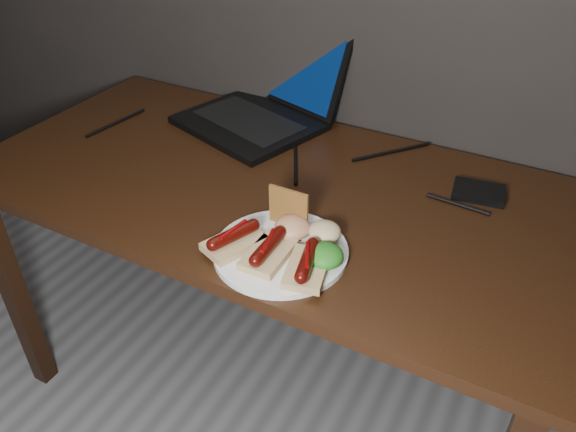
{
  "coord_description": "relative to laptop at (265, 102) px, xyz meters",
  "views": [
    {
      "loc": [
        0.56,
        0.43,
        1.44
      ],
      "look_at": [
        0.16,
        1.19,
        0.82
      ],
      "focal_mm": 35.0,
      "sensor_mm": 36.0,
      "label": 1
    }
  ],
  "objects": [
    {
      "name": "salad_greens",
      "position": [
        0.41,
        -0.49,
        -0.02
      ],
      "size": [
        0.07,
        0.07,
        0.04
      ],
      "primitive_type": "ellipsoid",
      "color": "#135410",
      "rests_on": "plate"
    },
    {
      "name": "crispbread",
      "position": [
        0.3,
        -0.42,
        0.0
      ],
      "size": [
        0.09,
        0.01,
        0.08
      ],
      "primitive_type": "cube",
      "color": "#A8662E",
      "rests_on": "plate"
    },
    {
      "name": "bread_sausage_right",
      "position": [
        0.4,
        -0.53,
        -0.02
      ],
      "size": [
        0.1,
        0.13,
        0.04
      ],
      "color": "#E1C284",
      "rests_on": "plate"
    },
    {
      "name": "bread_sausage_left",
      "position": [
        0.24,
        -0.53,
        -0.02
      ],
      "size": [
        0.11,
        0.13,
        0.04
      ],
      "color": "#E1C284",
      "rests_on": "plate"
    },
    {
      "name": "desk_cables",
      "position": [
        0.18,
        -0.14,
        -0.05
      ],
      "size": [
        1.01,
        0.39,
        0.01
      ],
      "color": "black",
      "rests_on": "desk"
    },
    {
      "name": "laptop",
      "position": [
        0.0,
        0.0,
        0.0
      ],
      "size": [
        0.44,
        0.46,
        0.25
      ],
      "color": "black",
      "rests_on": "desk"
    },
    {
      "name": "salsa_mound",
      "position": [
        0.32,
        -0.45,
        -0.02
      ],
      "size": [
        0.07,
        0.07,
        0.04
      ],
      "primitive_type": "ellipsoid",
      "color": "#A82810",
      "rests_on": "plate"
    },
    {
      "name": "bread_sausage_center",
      "position": [
        0.32,
        -0.53,
        -0.02
      ],
      "size": [
        0.07,
        0.12,
        0.04
      ],
      "color": "#E1C284",
      "rests_on": "plate"
    },
    {
      "name": "coleslaw_mound",
      "position": [
        0.38,
        -0.43,
        -0.02
      ],
      "size": [
        0.06,
        0.06,
        0.04
      ],
      "primitive_type": "ellipsoid",
      "color": "beige",
      "rests_on": "plate"
    },
    {
      "name": "hard_drive",
      "position": [
        0.61,
        -0.11,
        -0.04
      ],
      "size": [
        0.12,
        0.09,
        0.02
      ],
      "primitive_type": "cube",
      "rotation": [
        0.0,
        0.0,
        0.14
      ],
      "color": "black",
      "rests_on": "desk"
    },
    {
      "name": "plate",
      "position": [
        0.32,
        -0.49,
        -0.04
      ],
      "size": [
        0.32,
        0.32,
        0.01
      ],
      "primitive_type": "cylinder",
      "rotation": [
        0.0,
        0.0,
        0.3
      ],
      "color": "silver",
      "rests_on": "desk"
    },
    {
      "name": "desk",
      "position": [
        0.17,
        -0.27,
        -0.14
      ],
      "size": [
        1.4,
        0.7,
        0.75
      ],
      "color": "black",
      "rests_on": "ground"
    }
  ]
}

